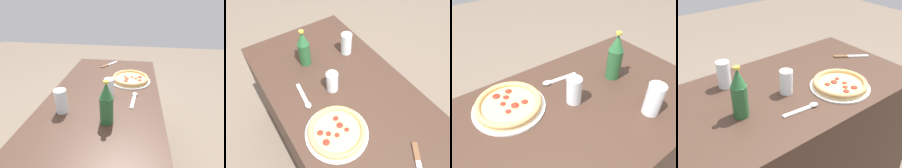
{
  "view_description": "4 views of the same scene",
  "coord_description": "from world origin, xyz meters",
  "views": [
    {
      "loc": [
        1.01,
        0.19,
        1.32
      ],
      "look_at": [
        -0.01,
        0.04,
        0.79
      ],
      "focal_mm": 28.0,
      "sensor_mm": 36.0,
      "label": 1
    },
    {
      "loc": [
        -0.6,
        0.42,
        1.67
      ],
      "look_at": [
        0.02,
        0.02,
        0.8
      ],
      "focal_mm": 35.0,
      "sensor_mm": 36.0,
      "label": 2
    },
    {
      "loc": [
        -0.4,
        -0.49,
        1.38
      ],
      "look_at": [
        0.02,
        0.07,
        0.82
      ],
      "focal_mm": 35.0,
      "sensor_mm": 36.0,
      "label": 3
    },
    {
      "loc": [
        0.73,
        0.95,
        1.47
      ],
      "look_at": [
        0.02,
        0.03,
        0.78
      ],
      "focal_mm": 45.0,
      "sensor_mm": 36.0,
      "label": 4
    }
  ],
  "objects": [
    {
      "name": "spoon",
      "position": [
        0.06,
        0.19,
        0.74
      ],
      "size": [
        0.18,
        0.05,
        0.02
      ],
      "color": "silver",
      "rests_on": "table"
    },
    {
      "name": "knife",
      "position": [
        -0.5,
        -0.06,
        0.74
      ],
      "size": [
        0.19,
        0.14,
        0.01
      ],
      "color": "brown",
      "rests_on": "table"
    },
    {
      "name": "glass_mango_juice",
      "position": [
        0.05,
        0.03,
        0.8
      ],
      "size": [
        0.06,
        0.06,
        0.12
      ],
      "color": "white",
      "rests_on": "table"
    },
    {
      "name": "beer_bottle",
      "position": [
        0.31,
        0.06,
        0.85
      ],
      "size": [
        0.07,
        0.07,
        0.23
      ],
      "color": "#286033",
      "rests_on": "table"
    },
    {
      "name": "table",
      "position": [
        0.0,
        0.0,
        0.37
      ],
      "size": [
        1.3,
        0.71,
        0.74
      ],
      "color": "#3D281E",
      "rests_on": "ground_plane"
    },
    {
      "name": "glass_cola",
      "position": [
        0.25,
        -0.2,
        0.8
      ],
      "size": [
        0.07,
        0.07,
        0.14
      ],
      "color": "white",
      "rests_on": "table"
    },
    {
      "name": "pizza_pepperoni",
      "position": [
        -0.19,
        0.16,
        0.76
      ],
      "size": [
        0.3,
        0.3,
        0.04
      ],
      "color": "white",
      "rests_on": "table"
    }
  ]
}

